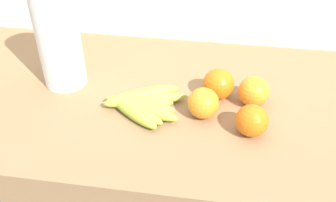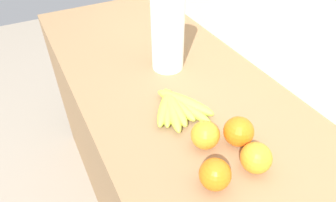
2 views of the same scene
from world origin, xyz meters
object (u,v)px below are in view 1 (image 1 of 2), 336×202
orange_right (252,121)px  orange_center (203,103)px  orange_front (254,91)px  banana_bunch (140,104)px  paper_towel_roll (58,34)px  orange_back_right (218,84)px

orange_right → orange_center: (-0.11, 0.05, 0.00)m
orange_front → orange_right: bearing=-93.2°
banana_bunch → paper_towel_roll: paper_towel_roll is taller
orange_right → banana_bunch: bearing=170.3°
orange_center → orange_back_right: (0.03, 0.08, 0.00)m
banana_bunch → orange_right: (0.27, -0.05, 0.02)m
orange_center → paper_towel_roll: size_ratio=0.24×
orange_back_right → paper_towel_roll: bearing=179.1°
orange_front → orange_back_right: orange_back_right is taller
orange_front → paper_towel_roll: size_ratio=0.24×
orange_front → paper_towel_roll: 0.52m
banana_bunch → orange_center: (0.16, 0.00, 0.02)m
paper_towel_roll → orange_center: bearing=-13.2°
banana_bunch → paper_towel_roll: bearing=158.0°
orange_right → paper_towel_roll: 0.53m
paper_towel_roll → orange_front: bearing=-2.7°
orange_back_right → paper_towel_roll: 0.43m
banana_bunch → orange_back_right: 0.21m
orange_right → paper_towel_roll: bearing=164.5°
orange_front → paper_towel_roll: paper_towel_roll is taller
orange_center → orange_front: 0.14m
banana_bunch → orange_front: (0.28, 0.07, 0.02)m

